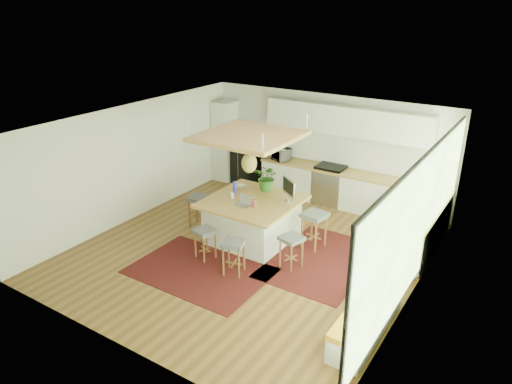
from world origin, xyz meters
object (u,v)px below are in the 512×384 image
Objects in this scene: island at (253,220)px; stool_right_back at (314,232)px; stool_near_left at (205,242)px; stool_left_side at (199,211)px; microwave at (280,152)px; stool_near_right at (234,257)px; monitor at (289,190)px; stool_right_front at (291,251)px; laptop at (243,200)px; island_plant at (267,180)px; fridge at (248,152)px.

stool_right_back is (1.26, 0.41, -0.11)m from island.
stool_right_back is at bearing 44.48° from stool_near_left.
microwave is (0.49, 2.78, 0.77)m from stool_left_side.
island is 2.91× the size of stool_near_left.
stool_right_back is at bearing 18.11° from island.
stool_left_side reaches higher than stool_near_left.
island is at bearing 72.92° from stool_near_left.
stool_near_right is 1.91m from monitor.
monitor is at bearing 122.67° from stool_right_front.
microwave reaches higher than laptop.
island is at bearing -116.40° from monitor.
laptop is (1.38, -0.26, 0.70)m from stool_left_side.
island_plant is (-0.69, 0.28, -0.02)m from monitor.
monitor is (0.21, 1.70, 0.83)m from stool_near_right.
island_plant is at bearing 91.88° from island.
stool_right_front is 3.99m from microwave.
stool_near_left is 2.03m from monitor.
stool_right_front is 1.10× the size of island_plant.
microwave is at bearing 113.13° from island_plant.
monitor is at bearing 56.16° from stool_near_left.
stool_near_right is at bearing -71.38° from island.
stool_near_right is at bearing -114.53° from stool_right_back.
stool_near_right is 1.02× the size of stool_right_front.
stool_right_back is at bearing -9.80° from island_plant.
island is 1.39m from stool_left_side.
fridge is at bearing 123.21° from laptop.
fridge is 3.99m from stool_right_back.
stool_right_back reaches higher than stool_near_right.
fridge reaches higher than monitor.
stool_right_back reaches higher than stool_left_side.
stool_right_front is 0.86× the size of stool_right_back.
stool_near_left is at bearing -107.08° from island.
fridge is 0.90× the size of island.
stool_left_side is at bearing 145.73° from stool_near_right.
monitor is (0.67, 0.36, 0.72)m from island.
island_plant is (-0.02, 0.63, 0.70)m from island.
laptop is 3.17m from microwave.
island is (1.93, -2.73, -0.46)m from fridge.
stool_right_front is at bearing -21.85° from monitor.
stool_near_left is 1.14m from laptop.
laptop reaches higher than stool_right_back.
microwave is at bearing 123.53° from stool_right_front.
island is at bearing 3.82° from stool_left_side.
stool_near_right is (0.82, -0.17, 0.00)m from stool_near_left.
fridge is 1.05m from microwave.
island is 1.43m from stool_near_right.
monitor is at bearing 47.55° from laptop.
stool_right_back is 1.28× the size of island_plant.
fridge is at bearing -160.12° from microwave.
stool_right_front is 1.39m from monitor.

